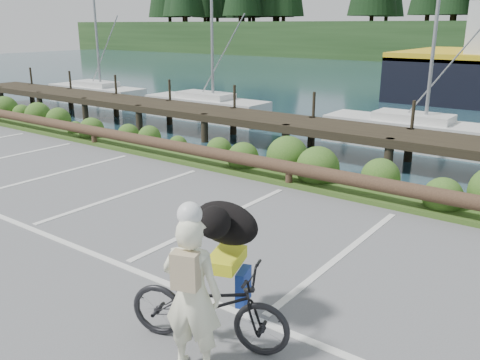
# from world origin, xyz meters

# --- Properties ---
(ground) EXTENTS (72.00, 72.00, 0.00)m
(ground) POSITION_xyz_m (0.00, 0.00, 0.00)
(ground) COLOR #5A5B5D
(vegetation_strip) EXTENTS (34.00, 1.60, 0.10)m
(vegetation_strip) POSITION_xyz_m (0.00, 5.30, 0.05)
(vegetation_strip) COLOR #3D5B21
(vegetation_strip) RESTS_ON ground
(log_rail) EXTENTS (32.00, 0.30, 0.60)m
(log_rail) POSITION_xyz_m (0.00, 4.60, 0.00)
(log_rail) COLOR #443021
(log_rail) RESTS_ON ground
(bicycle) EXTENTS (2.05, 1.26, 1.02)m
(bicycle) POSITION_xyz_m (2.39, -1.12, 0.51)
(bicycle) COLOR black
(bicycle) RESTS_ON ground
(cyclist) EXTENTS (0.74, 0.61, 1.76)m
(cyclist) POSITION_xyz_m (2.53, -1.55, 0.88)
(cyclist) COLOR white
(cyclist) RESTS_ON ground
(dog) EXTENTS (0.71, 1.00, 0.53)m
(dog) POSITION_xyz_m (2.19, -0.54, 1.28)
(dog) COLOR black
(dog) RESTS_ON bicycle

